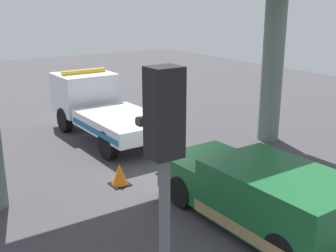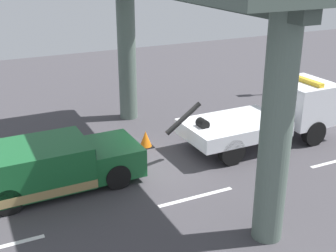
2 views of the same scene
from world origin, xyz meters
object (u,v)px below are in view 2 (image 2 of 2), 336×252
Objects in this scene: traffic_cone_orange at (146,139)px; tow_truck_white at (274,113)px; towed_van_green at (52,166)px; traffic_light_far at (297,34)px.

tow_truck_white is at bearing -19.23° from traffic_cone_orange.
towed_van_green is 1.18× the size of traffic_light_far.
traffic_light_far is 6.82× the size of traffic_cone_orange.
traffic_cone_orange is at bearing -162.63° from traffic_light_far.
traffic_light_far is at bearing 17.37° from traffic_cone_orange.
towed_van_green is at bearing -179.91° from tow_truck_white.
tow_truck_white is 11.15× the size of traffic_cone_orange.
towed_van_green is 4.36m from traffic_cone_orange.
traffic_cone_orange is (-9.92, -3.10, -2.93)m from traffic_light_far.
tow_truck_white is 1.63× the size of traffic_light_far.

